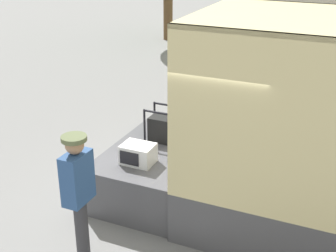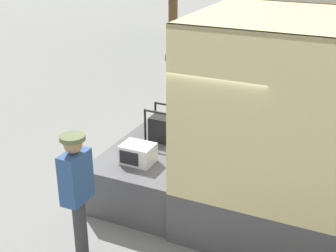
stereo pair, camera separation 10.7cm
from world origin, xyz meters
name	(u,v)px [view 2 (the right image)]	position (x,y,z in m)	size (l,w,h in m)	color
ground_plane	(197,201)	(0.00, 0.00, 0.00)	(160.00, 160.00, 0.00)	gray
tailgate_deck	(157,171)	(-0.74, 0.00, 0.39)	(1.47, 2.25, 0.78)	#4C4C51
microwave	(138,154)	(-0.79, -0.53, 0.93)	(0.49, 0.39, 0.30)	white
portable_generator	(165,128)	(-0.77, 0.38, 1.00)	(0.56, 0.42, 0.59)	black
worker_person	(76,184)	(-0.92, -1.93, 1.10)	(0.32, 0.44, 1.78)	#38383D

